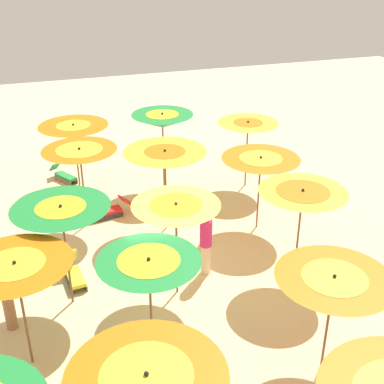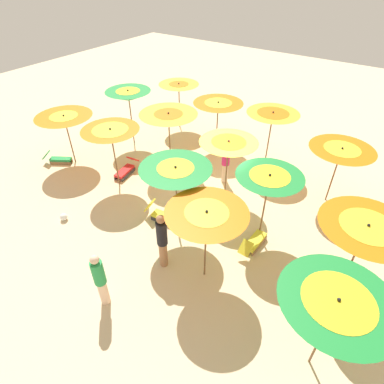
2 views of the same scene
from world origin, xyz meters
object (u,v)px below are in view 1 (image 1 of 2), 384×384
at_px(beach_umbrella_12, 302,197).
at_px(beachgoer_0, 206,242).
at_px(beach_umbrella_1, 80,155).
at_px(beach_umbrella_5, 162,121).
at_px(beach_umbrella_6, 165,157).
at_px(lounger_0, 125,359).
at_px(beach_umbrella_0, 74,130).
at_px(beach_umbrella_7, 176,212).
at_px(beach_umbrella_11, 260,165).
at_px(lounger_3, 109,211).
at_px(beachgoer_2, 5,289).
at_px(beach_umbrella_2, 62,215).
at_px(beach_umbrella_8, 149,268).
at_px(lounger_2, 64,176).
at_px(beach_umbrella_10, 248,128).
at_px(lounger_1, 74,274).
at_px(beach_umbrella_13, 333,285).
at_px(beach_umbrella_3, 16,274).

bearing_deg(beach_umbrella_12, beachgoer_0, 158.08).
bearing_deg(beach_umbrella_1, beach_umbrella_5, 32.92).
xyz_separation_m(beach_umbrella_6, beachgoer_0, (0.35, -2.41, -1.32)).
bearing_deg(lounger_0, beach_umbrella_5, 72.62).
height_order(beach_umbrella_0, beach_umbrella_7, beach_umbrella_7).
height_order(beach_umbrella_11, lounger_3, beach_umbrella_11).
height_order(beach_umbrella_7, beachgoer_2, beach_umbrella_7).
height_order(beach_umbrella_2, beach_umbrella_8, beach_umbrella_2).
height_order(beach_umbrella_12, lounger_2, beach_umbrella_12).
height_order(beach_umbrella_0, beach_umbrella_5, beach_umbrella_5).
bearing_deg(beach_umbrella_10, beach_umbrella_11, -106.11).
bearing_deg(lounger_1, beach_umbrella_1, 160.23).
bearing_deg(beach_umbrella_13, beach_umbrella_11, 79.24).
relative_size(beach_umbrella_7, beachgoer_0, 1.39).
distance_m(beach_umbrella_5, lounger_1, 6.02).
relative_size(beach_umbrella_1, beach_umbrella_13, 1.10).
relative_size(beach_umbrella_12, beach_umbrella_13, 1.10).
relative_size(beach_umbrella_13, lounger_3, 1.59).
distance_m(lounger_2, beachgoer_2, 7.43).
bearing_deg(beach_umbrella_8, beach_umbrella_6, 71.67).
distance_m(lounger_0, lounger_3, 6.11).
distance_m(beach_umbrella_1, beachgoer_0, 4.33).
relative_size(beach_umbrella_13, lounger_2, 1.89).
height_order(beach_umbrella_2, lounger_1, beach_umbrella_2).
relative_size(beach_umbrella_7, beach_umbrella_11, 1.08).
relative_size(beach_umbrella_2, beach_umbrella_3, 1.06).
bearing_deg(beach_umbrella_12, beach_umbrella_8, -158.04).
relative_size(beach_umbrella_2, lounger_1, 2.16).
relative_size(beach_umbrella_12, beachgoer_2, 1.27).
relative_size(beach_umbrella_3, beach_umbrella_5, 0.94).
bearing_deg(beach_umbrella_8, beach_umbrella_5, 73.39).
distance_m(beach_umbrella_3, lounger_3, 6.22).
bearing_deg(beachgoer_0, lounger_0, 48.99).
distance_m(beach_umbrella_13, lounger_3, 8.01).
bearing_deg(beachgoer_0, beach_umbrella_7, 34.81).
distance_m(beach_umbrella_8, lounger_3, 6.32).
bearing_deg(beach_umbrella_0, beachgoer_2, -108.32).
bearing_deg(beach_umbrella_12, beach_umbrella_6, 126.44).
bearing_deg(beach_umbrella_6, beach_umbrella_7, -100.42).
height_order(beach_umbrella_7, lounger_3, beach_umbrella_7).
bearing_deg(lounger_2, beachgoer_2, -45.48).
relative_size(beach_umbrella_0, beach_umbrella_11, 1.01).
relative_size(beach_umbrella_12, lounger_0, 1.90).
height_order(lounger_3, beachgoer_2, beachgoer_2).
height_order(beach_umbrella_10, beachgoer_2, beach_umbrella_10).
relative_size(beach_umbrella_6, lounger_2, 2.10).
bearing_deg(beachgoer_0, beach_umbrella_12, 162.48).
bearing_deg(beach_umbrella_1, beach_umbrella_12, -42.06).
xyz_separation_m(beach_umbrella_1, beach_umbrella_5, (2.81, 1.82, 0.10)).
distance_m(beach_umbrella_5, beach_umbrella_13, 8.81).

